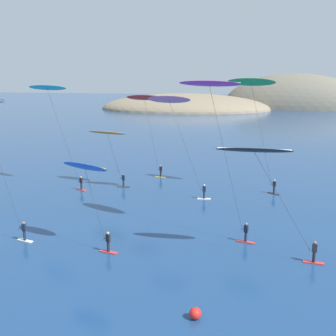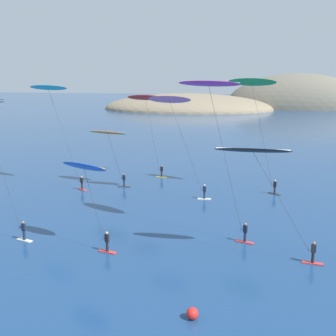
% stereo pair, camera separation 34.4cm
% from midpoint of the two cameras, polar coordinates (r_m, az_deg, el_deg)
% --- Properties ---
extents(headland_island, '(110.01, 55.60, 29.07)m').
position_cam_midpoint_polar(headland_island, '(181.70, 10.37, 7.94)').
color(headland_island, '#84755B').
rests_on(headland_island, ground).
extents(kitesurfer_green, '(6.87, 3.18, 13.34)m').
position_cam_midpoint_polar(kitesurfer_green, '(49.98, 11.20, 10.40)').
color(kitesurfer_green, '#2D2D33').
rests_on(kitesurfer_green, ground).
extents(kitesurfer_black, '(8.19, 1.32, 8.61)m').
position_cam_midpoint_polar(kitesurfer_black, '(30.92, 11.95, 1.17)').
color(kitesurfer_black, red).
rests_on(kitesurfer_black, ground).
extents(kitesurfer_cyan, '(8.26, 3.40, 12.51)m').
position_cam_midpoint_polar(kitesurfer_cyan, '(53.25, -15.92, 9.47)').
color(kitesurfer_cyan, red).
rests_on(kitesurfer_cyan, ground).
extents(kitesurfer_pink, '(7.40, 1.88, 11.49)m').
position_cam_midpoint_polar(kitesurfer_pink, '(46.55, 0.29, 8.26)').
color(kitesurfer_pink, silver).
rests_on(kitesurfer_pink, ground).
extents(kitesurfer_red, '(5.49, 1.48, 11.15)m').
position_cam_midpoint_polar(kitesurfer_red, '(56.31, -3.21, 8.63)').
color(kitesurfer_red, yellow).
rests_on(kitesurfer_red, ground).
extents(kitesurfer_orange, '(5.70, 2.63, 6.98)m').
position_cam_midpoint_polar(kitesurfer_orange, '(52.51, -8.29, 4.25)').
color(kitesurfer_orange, '#2D2D33').
rests_on(kitesurfer_orange, ground).
extents(kitesurfer_magenta, '(7.25, 3.80, 13.23)m').
position_cam_midpoint_polar(kitesurfer_magenta, '(35.08, 5.66, 9.91)').
color(kitesurfer_magenta, red).
rests_on(kitesurfer_magenta, ground).
extents(kitesurfer_blue, '(5.08, 2.76, 7.10)m').
position_cam_midpoint_polar(kitesurfer_blue, '(33.28, -11.23, -0.79)').
color(kitesurfer_blue, red).
rests_on(kitesurfer_blue, ground).
extents(marker_buoy, '(0.70, 0.70, 0.70)m').
position_cam_midpoint_polar(marker_buoy, '(25.28, 3.31, -19.06)').
color(marker_buoy, red).
rests_on(marker_buoy, ground).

